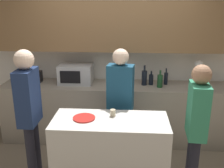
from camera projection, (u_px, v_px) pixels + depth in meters
The scene contains 15 objects.
back_wall at pixel (117, 44), 4.18m from camera, with size 6.40×0.40×2.70m.
back_counter at pixel (116, 112), 4.25m from camera, with size 3.60×0.62×0.94m.
kitchen_island at pixel (111, 154), 3.14m from camera, with size 1.34×0.58×0.90m.
microwave at pixel (76, 74), 4.16m from camera, with size 0.52×0.39×0.30m.
toaster at pixel (33, 77), 4.23m from camera, with size 0.26×0.16×0.18m.
potted_plant at pixel (198, 73), 4.03m from camera, with size 0.14×0.14×0.39m.
bottle_0 at pixel (144, 78), 4.07m from camera, with size 0.08×0.08×0.31m.
bottle_1 at pixel (151, 79), 4.10m from camera, with size 0.07×0.07×0.22m.
bottle_2 at pixel (160, 81), 3.97m from camera, with size 0.08×0.08×0.27m.
bottle_3 at pixel (166, 78), 4.10m from camera, with size 0.06×0.06×0.26m.
plate_on_island at pixel (84, 118), 3.03m from camera, with size 0.26×0.26×0.01m.
cup_0 at pixel (113, 113), 3.08m from camera, with size 0.06×0.06×0.08m.
person_left at pixel (120, 98), 3.50m from camera, with size 0.37×0.24×1.62m.
person_center at pixel (196, 122), 2.86m from camera, with size 0.21×0.35×1.58m.
person_right at pixel (29, 108), 3.03m from camera, with size 0.22×0.34×1.70m.
Camera 1 is at (0.20, -2.51, 2.20)m, focal length 42.00 mm.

